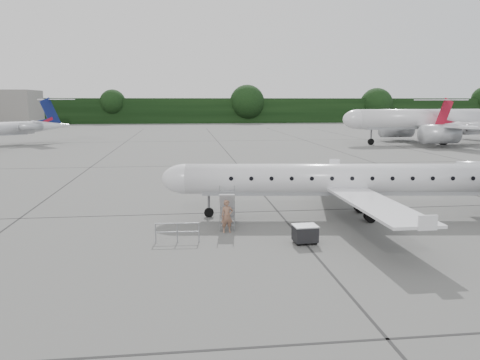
{
  "coord_description": "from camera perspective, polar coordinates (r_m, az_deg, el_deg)",
  "views": [
    {
      "loc": [
        -10.67,
        -23.54,
        7.15
      ],
      "look_at": [
        -7.23,
        4.87,
        2.3
      ],
      "focal_mm": 35.0,
      "sensor_mm": 36.0,
      "label": 1
    }
  ],
  "objects": [
    {
      "name": "airstair",
      "position": [
        26.93,
        -1.53,
        -3.48
      ],
      "size": [
        1.11,
        2.37,
        2.09
      ],
      "primitive_type": null,
      "rotation": [
        0.0,
        0.0,
        -0.12
      ],
      "color": "silver",
      "rests_on": "ground"
    },
    {
      "name": "baggage_cart",
      "position": [
        24.08,
        7.94,
        -6.51
      ],
      "size": [
        1.21,
        1.01,
        1.0
      ],
      "primitive_type": null,
      "rotation": [
        0.0,
        0.0,
        0.06
      ],
      "color": "black",
      "rests_on": "ground"
    },
    {
      "name": "treeline",
      "position": [
        153.94,
        -2.96,
        8.44
      ],
      "size": [
        260.0,
        4.0,
        8.0
      ],
      "primitive_type": "cube",
      "color": "black",
      "rests_on": "ground"
    },
    {
      "name": "main_regional_jet",
      "position": [
        29.44,
        13.42,
        1.92
      ],
      "size": [
        28.04,
        21.64,
        6.68
      ],
      "primitive_type": null,
      "rotation": [
        0.0,
        0.0,
        -0.12
      ],
      "color": "silver",
      "rests_on": "ground"
    },
    {
      "name": "passenger",
      "position": [
        25.71,
        -1.59,
        -4.44
      ],
      "size": [
        0.7,
        0.49,
        1.81
      ],
      "primitive_type": "imported",
      "rotation": [
        0.0,
        0.0,
        0.09
      ],
      "color": "#845C48",
      "rests_on": "ground"
    },
    {
      "name": "safety_railing",
      "position": [
        24.22,
        -7.65,
        -6.41
      ],
      "size": [
        2.2,
        0.21,
        1.0
      ],
      "primitive_type": null,
      "rotation": [
        0.0,
        0.0,
        -0.06
      ],
      "color": "gray",
      "rests_on": "ground"
    },
    {
      "name": "bg_narrowbody",
      "position": [
        84.86,
        22.05,
        8.01
      ],
      "size": [
        33.76,
        25.35,
        11.58
      ],
      "primitive_type": null,
      "rotation": [
        0.0,
        0.0,
        0.07
      ],
      "color": "silver",
      "rests_on": "ground"
    },
    {
      "name": "ground",
      "position": [
        26.82,
        16.93,
        -6.28
      ],
      "size": [
        320.0,
        320.0,
        0.0
      ],
      "primitive_type": "plane",
      "color": "slate",
      "rests_on": "ground"
    }
  ]
}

